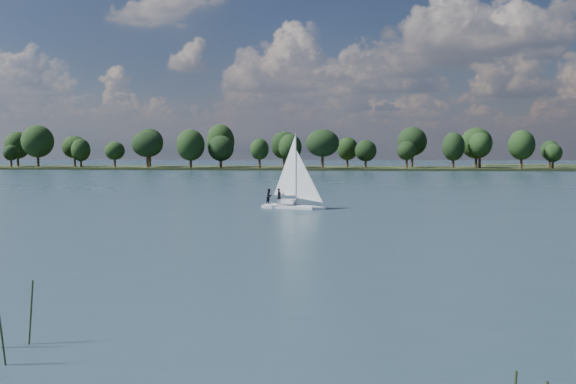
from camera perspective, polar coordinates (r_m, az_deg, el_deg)
The scene contains 4 objects.
ground at distance 125.59m, azimuth 7.93°, elevation 0.60°, with size 700.00×700.00×0.00m, color #233342.
far_shore at distance 237.46m, azimuth 6.87°, elevation 2.04°, with size 660.00×40.00×1.50m, color black.
sailboat at distance 74.07m, azimuth 0.19°, elevation 0.50°, with size 7.20×4.15×9.15m.
treeline at distance 234.03m, azimuth 6.22°, elevation 4.02°, with size 563.14×74.49×18.44m.
Camera 1 is at (-4.93, -25.31, 6.65)m, focal length 40.00 mm.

